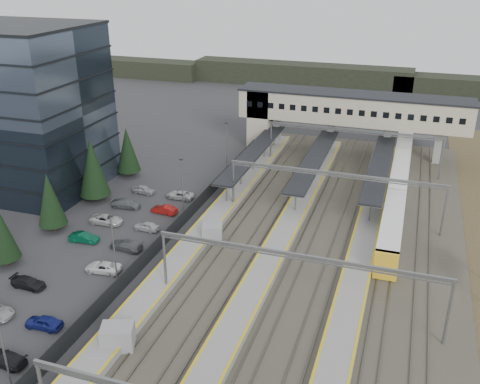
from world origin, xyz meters
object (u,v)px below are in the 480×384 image
(footbridge, at_px, (336,110))
(train, at_px, (399,178))
(office_building, at_px, (13,108))
(relay_cabin_far, at_px, (212,233))
(relay_cabin_near, at_px, (118,337))

(footbridge, relative_size, train, 0.74)
(office_building, distance_m, footbridge, 53.18)
(relay_cabin_far, distance_m, train, 32.37)
(office_building, relative_size, footbridge, 0.60)
(office_building, height_order, relay_cabin_far, office_building)
(office_building, relative_size, train, 0.44)
(office_building, distance_m, relay_cabin_far, 37.35)
(office_building, height_order, relay_cabin_near, office_building)
(relay_cabin_far, height_order, footbridge, footbridge)
(relay_cabin_near, bearing_deg, office_building, 138.69)
(relay_cabin_near, xyz_separation_m, train, (22.15, 45.98, 0.66))
(footbridge, bearing_deg, train, -48.22)
(office_building, distance_m, relay_cabin_near, 46.38)
(office_building, height_order, train, office_building)
(office_building, bearing_deg, train, 16.17)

